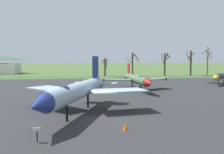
{
  "coord_description": "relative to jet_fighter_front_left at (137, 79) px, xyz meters",
  "views": [
    {
      "loc": [
        -1.82,
        -23.75,
        5.61
      ],
      "look_at": [
        2.62,
        17.97,
        2.51
      ],
      "focal_mm": 40.28,
      "sensor_mm": 36.0,
      "label": 1
    }
  ],
  "objects": [
    {
      "name": "bare_tree_left_of_center",
      "position": [
        5.86,
        34.41,
        2.09
      ],
      "size": [
        4.01,
        2.93,
        7.38
      ],
      "color": "#42382D",
      "rests_on": "ground"
    },
    {
      "name": "bare_tree_center",
      "position": [
        16.7,
        36.07,
        2.09
      ],
      "size": [
        2.74,
        3.12,
        7.48
      ],
      "color": "#42382D",
      "rests_on": "ground"
    },
    {
      "name": "bare_tree_right_of_center",
      "position": [
        25.28,
        36.04,
        2.41
      ],
      "size": [
        2.97,
        2.97,
        8.12
      ],
      "color": "#42382D",
      "rests_on": "ground"
    },
    {
      "name": "jet_fighter_rear_center",
      "position": [
        20.33,
        8.72,
        -0.2
      ],
      "size": [
        9.68,
        10.99,
        3.94
      ],
      "color": "#33383D",
      "rests_on": "ground"
    },
    {
      "name": "jet_fighter_front_left",
      "position": [
        0.0,
        0.0,
        0.0
      ],
      "size": [
        12.06,
        14.52,
        4.66
      ],
      "color": "#4C6B47",
      "rests_on": "ground"
    },
    {
      "name": "traffic_cone",
      "position": [
        -5.78,
        -23.8,
        -1.67
      ],
      "size": [
        0.46,
        0.46,
        0.66
      ],
      "primitive_type": "cone",
      "color": "orange",
      "rests_on": "ground"
    },
    {
      "name": "bare_tree_far_left",
      "position": [
        -2.63,
        36.89,
        1.1
      ],
      "size": [
        2.2,
        1.74,
        5.78
      ],
      "color": "brown",
      "rests_on": "ground"
    },
    {
      "name": "ground_plane",
      "position": [
        -7.01,
        -18.87,
        -2.0
      ],
      "size": [
        600.0,
        600.0,
        0.0
      ],
      "primitive_type": "plane",
      "color": "#425B2D"
    },
    {
      "name": "grass_verge_strip",
      "position": [
        -7.01,
        32.02,
        -1.97
      ],
      "size": [
        164.16,
        12.0,
        0.06
      ],
      "primitive_type": "cube",
      "color": "#355329",
      "rests_on": "ground"
    },
    {
      "name": "bare_tree_far_right",
      "position": [
        28.9,
        31.72,
        2.81
      ],
      "size": [
        2.5,
        2.75,
        9.3
      ],
      "color": "brown",
      "rests_on": "ground"
    },
    {
      "name": "asphalt_apron",
      "position": [
        -7.01,
        -2.04,
        -1.98
      ],
      "size": [
        104.16,
        56.11,
        0.05
      ],
      "primitive_type": "cube",
      "color": "#28282B",
      "rests_on": "ground"
    },
    {
      "name": "jet_fighter_rear_right",
      "position": [
        -9.6,
        -17.63,
        0.43
      ],
      "size": [
        13.17,
        16.88,
        5.88
      ],
      "color": "#8EA3B2",
      "rests_on": "ground"
    },
    {
      "name": "info_placard_rear_right",
      "position": [
        -12.04,
        -25.89,
        -1.35
      ],
      "size": [
        0.51,
        0.22,
        1.07
      ],
      "color": "black",
      "rests_on": "ground"
    }
  ]
}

